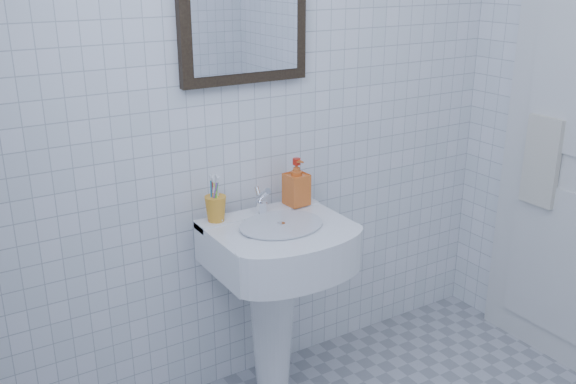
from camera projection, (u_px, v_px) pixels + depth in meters
wall_back at (270, 77)px, 2.41m from camera, size 2.20×0.02×2.50m
wall_left at (26, 267)px, 0.90m from camera, size 0.02×2.40×2.50m
washbasin at (275, 281)px, 2.42m from camera, size 0.50×0.37×0.77m
faucet at (262, 202)px, 2.40m from camera, size 0.05×0.10×0.11m
toothbrush_cup at (216, 209)px, 2.33m from camera, size 0.09×0.09×0.09m
soap_dispenser at (296, 182)px, 2.47m from camera, size 0.09×0.09×0.18m
towel_ring at (551, 119)px, 2.63m from camera, size 0.01×0.18×0.18m
hand_towel at (542, 162)px, 2.68m from camera, size 0.03×0.16×0.38m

